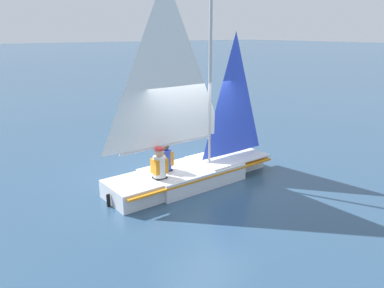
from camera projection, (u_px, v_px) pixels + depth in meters
ground_plane at (192, 182)px, 9.63m from camera, size 260.00×260.00×0.00m
sailboat_main at (190, 154)px, 9.39m from camera, size 4.64×1.48×5.02m
sailor_helm at (165, 163)px, 9.18m from camera, size 0.34×0.30×1.16m
sailor_crew at (160, 170)px, 8.70m from camera, size 0.34×0.30×1.16m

